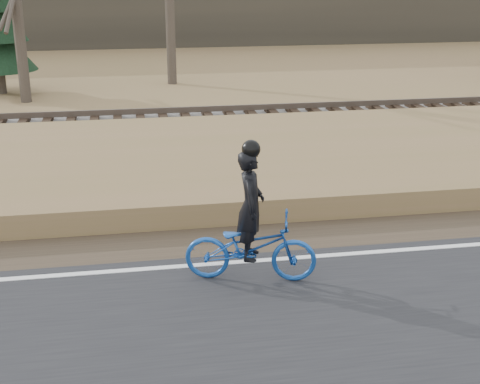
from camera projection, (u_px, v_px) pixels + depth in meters
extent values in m
plane|color=brown|center=(35.00, 287.00, 9.62)|extent=(120.00, 120.00, 0.00)
cube|color=silver|center=(37.00, 277.00, 9.78)|extent=(120.00, 0.12, 0.01)
cube|color=#473A2B|center=(44.00, 252.00, 10.73)|extent=(120.00, 1.60, 0.04)
cube|color=brown|center=(58.00, 183.00, 13.46)|extent=(120.00, 5.00, 0.44)
cube|color=slate|center=(71.00, 137.00, 17.00)|extent=(120.00, 3.00, 0.45)
cube|color=black|center=(70.00, 125.00, 16.90)|extent=(120.00, 2.40, 0.14)
cube|color=brown|center=(67.00, 126.00, 16.18)|extent=(120.00, 0.07, 0.15)
cube|color=brown|center=(71.00, 114.00, 17.52)|extent=(120.00, 0.07, 0.15)
imported|color=#16479B|center=(250.00, 247.00, 9.58)|extent=(2.00, 1.10, 0.99)
imported|color=black|center=(251.00, 205.00, 9.37)|extent=(0.51, 0.65, 1.59)
sphere|color=black|center=(251.00, 149.00, 9.10)|extent=(0.26, 0.26, 0.26)
cylinder|color=#453D32|center=(16.00, 2.00, 21.30)|extent=(0.36, 0.36, 6.47)
cylinder|color=#453D32|center=(1.00, 78.00, 23.63)|extent=(0.28, 0.28, 1.10)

